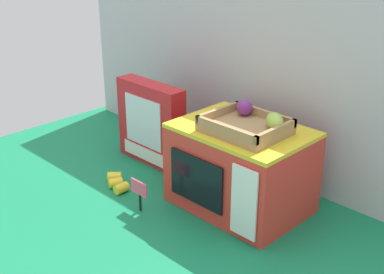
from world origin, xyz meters
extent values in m
plane|color=#147A4C|center=(0.00, 0.00, 0.00)|extent=(1.70, 1.70, 0.00)
cube|color=#B7BABF|center=(0.00, 0.24, 0.32)|extent=(1.61, 0.03, 0.64)
cube|color=red|center=(0.18, 0.00, 0.12)|extent=(0.39, 0.28, 0.25)
cube|color=yellow|center=(0.18, 0.00, 0.25)|extent=(0.39, 0.28, 0.01)
cube|color=black|center=(0.13, -0.14, 0.12)|extent=(0.20, 0.01, 0.15)
cube|color=white|center=(0.31, -0.14, 0.12)|extent=(0.09, 0.01, 0.21)
cube|color=#A37F51|center=(0.21, -0.02, 0.27)|extent=(0.22, 0.18, 0.02)
cube|color=#A37F51|center=(0.21, -0.10, 0.29)|extent=(0.22, 0.01, 0.02)
cube|color=#A37F51|center=(0.21, 0.07, 0.29)|extent=(0.22, 0.01, 0.02)
cube|color=#A37F51|center=(0.10, -0.02, 0.29)|extent=(0.01, 0.18, 0.02)
cube|color=#A37F51|center=(0.31, -0.02, 0.29)|extent=(0.01, 0.18, 0.02)
sphere|color=#72287F|center=(0.15, 0.04, 0.30)|extent=(0.05, 0.05, 0.05)
ellipsoid|color=#9EC647|center=(0.28, 0.02, 0.30)|extent=(0.09, 0.08, 0.05)
cube|color=red|center=(-0.25, 0.02, 0.15)|extent=(0.29, 0.07, 0.30)
cube|color=silver|center=(-0.25, -0.02, 0.16)|extent=(0.18, 0.00, 0.18)
cube|color=white|center=(-0.25, -0.02, 0.04)|extent=(0.22, 0.00, 0.05)
cylinder|color=black|center=(-0.01, -0.24, 0.03)|extent=(0.01, 0.01, 0.06)
cube|color=#F44C6B|center=(-0.01, -0.24, 0.08)|extent=(0.07, 0.00, 0.05)
cylinder|color=yellow|center=(-0.22, -0.17, 0.02)|extent=(0.05, 0.05, 0.03)
cylinder|color=yellow|center=(-0.18, -0.20, 0.02)|extent=(0.05, 0.05, 0.03)
cylinder|color=yellow|center=(-0.14, -0.21, 0.02)|extent=(0.03, 0.05, 0.03)
camera|label=1|loc=(1.05, -1.08, 0.82)|focal=48.22mm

